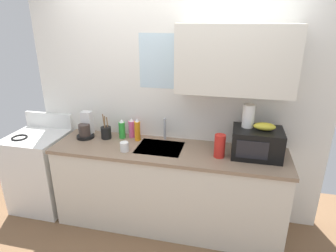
{
  "coord_description": "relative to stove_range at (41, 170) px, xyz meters",
  "views": [
    {
      "loc": [
        0.6,
        -2.58,
        2.16
      ],
      "look_at": [
        0.0,
        0.0,
        1.15
      ],
      "focal_mm": 30.98,
      "sensor_mm": 36.0,
      "label": 1
    }
  ],
  "objects": [
    {
      "name": "dish_soap_bottle_orange",
      "position": [
        1.16,
        0.14,
        0.56
      ],
      "size": [
        0.06,
        0.06,
        0.25
      ],
      "color": "orange",
      "rests_on": "counter_unit"
    },
    {
      "name": "dish_soap_bottle_green",
      "position": [
        0.98,
        0.17,
        0.54
      ],
      "size": [
        0.07,
        0.07,
        0.22
      ],
      "color": "green",
      "rests_on": "counter_unit"
    },
    {
      "name": "stove_range",
      "position": [
        0.0,
        0.0,
        0.0
      ],
      "size": [
        0.6,
        0.6,
        1.08
      ],
      "color": "white",
      "rests_on": "ground"
    },
    {
      "name": "banana_bunch",
      "position": [
        2.43,
        0.05,
        0.75
      ],
      "size": [
        0.2,
        0.11,
        0.07
      ],
      "primitive_type": "ellipsoid",
      "color": "gold",
      "rests_on": "microwave"
    },
    {
      "name": "utensil_crock",
      "position": [
        0.81,
        0.12,
        0.51
      ],
      "size": [
        0.11,
        0.11,
        0.28
      ],
      "color": "black",
      "rests_on": "counter_unit"
    },
    {
      "name": "counter_unit",
      "position": [
        1.53,
        -0.0,
        0.0
      ],
      "size": [
        2.37,
        0.63,
        0.9
      ],
      "color": "silver",
      "rests_on": "ground"
    },
    {
      "name": "cereal_canister",
      "position": [
        2.04,
        -0.05,
        0.55
      ],
      "size": [
        0.1,
        0.1,
        0.22
      ],
      "primitive_type": "cylinder",
      "color": "red",
      "rests_on": "counter_unit"
    },
    {
      "name": "sink_faucet",
      "position": [
        1.44,
        0.24,
        0.56
      ],
      "size": [
        0.03,
        0.03,
        0.24
      ],
      "primitive_type": "cylinder",
      "color": "#B2B5BA",
      "rests_on": "counter_unit"
    },
    {
      "name": "paper_towel_roll",
      "position": [
        2.28,
        0.1,
        0.82
      ],
      "size": [
        0.11,
        0.11,
        0.22
      ],
      "primitive_type": "cylinder",
      "color": "white",
      "rests_on": "microwave"
    },
    {
      "name": "mug_white",
      "position": [
        1.12,
        -0.14,
        0.49
      ],
      "size": [
        0.08,
        0.08,
        0.09
      ],
      "primitive_type": "cylinder",
      "color": "white",
      "rests_on": "counter_unit"
    },
    {
      "name": "coffee_maker",
      "position": [
        0.58,
        0.1,
        0.55
      ],
      "size": [
        0.19,
        0.21,
        0.28
      ],
      "color": "black",
      "rests_on": "counter_unit"
    },
    {
      "name": "microwave",
      "position": [
        2.38,
        0.04,
        0.58
      ],
      "size": [
        0.46,
        0.35,
        0.27
      ],
      "color": "black",
      "rests_on": "counter_unit"
    },
    {
      "name": "kitchen_wall_assembly",
      "position": [
        1.66,
        0.3,
        0.91
      ],
      "size": [
        3.14,
        0.42,
        2.5
      ],
      "color": "white",
      "rests_on": "ground"
    },
    {
      "name": "dish_soap_bottle_pink",
      "position": [
        1.07,
        0.22,
        0.54
      ],
      "size": [
        0.07,
        0.07,
        0.22
      ],
      "color": "#E55999",
      "rests_on": "counter_unit"
    }
  ]
}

